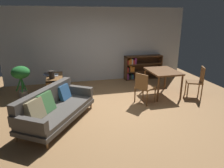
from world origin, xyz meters
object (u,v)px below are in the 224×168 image
(fabric_couch, at_px, (54,107))
(open_laptop, at_px, (52,75))
(bookshelf, at_px, (140,67))
(dining_chair_near, at_px, (197,80))
(dining_chair_far, at_px, (144,86))
(dining_table, at_px, (163,73))
(potted_floor_plant, at_px, (21,75))
(media_console, at_px, (55,86))
(desk_speaker, at_px, (52,75))

(fabric_couch, bearing_deg, open_laptop, 92.67)
(open_laptop, bearing_deg, bookshelf, 16.49)
(dining_chair_near, height_order, dining_chair_far, dining_chair_near)
(dining_table, distance_m, dining_chair_near, 1.05)
(potted_floor_plant, relative_size, dining_chair_near, 1.02)
(dining_table, relative_size, dining_chair_near, 1.17)
(dining_table, height_order, bookshelf, bookshelf)
(fabric_couch, relative_size, media_console, 2.07)
(potted_floor_plant, bearing_deg, bookshelf, 13.23)
(dining_chair_far, bearing_deg, desk_speaker, 157.61)
(dining_chair_near, relative_size, dining_chair_far, 1.07)
(desk_speaker, relative_size, dining_chair_far, 0.26)
(media_console, relative_size, potted_floor_plant, 1.12)
(desk_speaker, xyz_separation_m, dining_table, (3.33, -0.53, -0.03))
(media_console, relative_size, dining_chair_far, 1.21)
(dining_table, bearing_deg, open_laptop, 165.29)
(open_laptop, relative_size, bookshelf, 0.30)
(dining_chair_far, bearing_deg, bookshelf, 71.39)
(desk_speaker, distance_m, potted_floor_plant, 0.98)
(fabric_couch, height_order, dining_table, fabric_couch)
(potted_floor_plant, distance_m, bookshelf, 4.34)
(fabric_couch, xyz_separation_m, desk_speaker, (-0.07, 1.58, 0.35))
(open_laptop, distance_m, desk_speaker, 0.37)
(desk_speaker, xyz_separation_m, bookshelf, (3.30, 1.34, -0.27))
(dining_table, bearing_deg, dining_chair_near, -23.21)
(potted_floor_plant, bearing_deg, dining_table, -11.58)
(fabric_couch, height_order, desk_speaker, desk_speaker)
(open_laptop, bearing_deg, dining_table, -14.71)
(desk_speaker, bearing_deg, dining_chair_far, -22.39)
(media_console, distance_m, dining_table, 3.37)
(dining_chair_near, bearing_deg, fabric_couch, -171.22)
(dining_chair_near, bearing_deg, bookshelf, 113.30)
(potted_floor_plant, height_order, dining_table, potted_floor_plant)
(media_console, relative_size, dining_chair_near, 1.14)
(open_laptop, distance_m, potted_floor_plant, 0.90)
(bookshelf, bearing_deg, dining_table, -89.22)
(potted_floor_plant, xyz_separation_m, dining_chair_far, (3.42, -1.38, -0.19))
(desk_speaker, height_order, dining_table, desk_speaker)
(open_laptop, height_order, bookshelf, bookshelf)
(open_laptop, xyz_separation_m, bookshelf, (3.32, 0.98, -0.17))
(open_laptop, bearing_deg, potted_floor_plant, -179.47)
(desk_speaker, height_order, dining_chair_near, dining_chair_near)
(media_console, bearing_deg, fabric_couch, -89.80)
(media_console, height_order, dining_table, dining_table)
(desk_speaker, relative_size, potted_floor_plant, 0.24)
(potted_floor_plant, bearing_deg, desk_speaker, -20.62)
(desk_speaker, xyz_separation_m, dining_chair_far, (2.50, -1.03, -0.23))
(open_laptop, distance_m, bookshelf, 3.47)
(media_console, bearing_deg, bookshelf, 18.73)
(media_console, distance_m, desk_speaker, 0.49)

